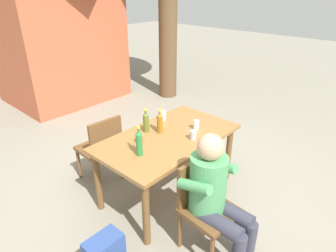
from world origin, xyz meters
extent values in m
plane|color=gray|center=(0.00, 0.00, 0.00)|extent=(24.00, 24.00, 0.00)
cube|color=olive|center=(0.00, 0.00, 0.73)|extent=(1.56, 0.89, 0.04)
cylinder|color=brown|center=(-0.70, -0.36, 0.36)|extent=(0.07, 0.07, 0.71)
cylinder|color=brown|center=(0.70, -0.36, 0.36)|extent=(0.07, 0.07, 0.71)
cylinder|color=brown|center=(-0.70, 0.36, 0.36)|extent=(0.07, 0.07, 0.71)
cylinder|color=brown|center=(0.70, 0.36, 0.36)|extent=(0.07, 0.07, 0.71)
cube|color=brown|center=(-0.35, -0.82, 0.43)|extent=(0.48, 0.48, 0.04)
cube|color=brown|center=(-0.33, -0.62, 0.66)|extent=(0.42, 0.08, 0.42)
cylinder|color=brown|center=(-0.18, -1.03, 0.21)|extent=(0.04, 0.04, 0.41)
cylinder|color=brown|center=(-0.52, -0.62, 0.21)|extent=(0.04, 0.04, 0.41)
cylinder|color=brown|center=(-0.14, -0.65, 0.21)|extent=(0.04, 0.04, 0.41)
cube|color=brown|center=(-0.35, 0.82, 0.43)|extent=(0.47, 0.47, 0.04)
cube|color=brown|center=(-0.36, 0.62, 0.66)|extent=(0.42, 0.07, 0.42)
cylinder|color=brown|center=(-0.15, 1.00, 0.21)|extent=(0.04, 0.04, 0.41)
cylinder|color=brown|center=(-0.53, 1.03, 0.21)|extent=(0.04, 0.04, 0.41)
cylinder|color=brown|center=(-0.17, 0.62, 0.21)|extent=(0.04, 0.04, 0.41)
cylinder|color=brown|center=(-0.55, 0.65, 0.21)|extent=(0.04, 0.04, 0.41)
cylinder|color=#4C935B|center=(-0.35, -0.77, 0.71)|extent=(0.32, 0.32, 0.52)
sphere|color=tan|center=(-0.35, -0.77, 1.07)|extent=(0.22, 0.22, 0.22)
cylinder|color=#383847|center=(-0.44, -0.97, 0.45)|extent=(0.14, 0.40, 0.14)
cylinder|color=#4C935B|center=(-0.54, -0.77, 0.79)|extent=(0.09, 0.31, 0.16)
cylinder|color=#383847|center=(-0.26, -0.97, 0.45)|extent=(0.14, 0.40, 0.14)
cylinder|color=#383847|center=(-0.26, -1.17, 0.23)|extent=(0.11, 0.11, 0.45)
cylinder|color=#4C935B|center=(-0.16, -0.77, 0.79)|extent=(0.09, 0.31, 0.16)
cylinder|color=#566623|center=(-0.08, 0.25, 0.85)|extent=(0.06, 0.06, 0.20)
cone|color=#566623|center=(-0.08, 0.25, 0.96)|extent=(0.06, 0.06, 0.03)
cylinder|color=#566623|center=(-0.08, 0.25, 0.99)|extent=(0.03, 0.03, 0.03)
cylinder|color=yellow|center=(-0.08, 0.25, 1.02)|extent=(0.03, 0.03, 0.02)
cylinder|color=#996019|center=(0.01, 0.13, 0.85)|extent=(0.06, 0.06, 0.20)
cone|color=#996019|center=(0.01, 0.13, 0.97)|extent=(0.06, 0.06, 0.03)
cylinder|color=#996019|center=(0.01, 0.13, 0.99)|extent=(0.03, 0.03, 0.03)
cylinder|color=yellow|center=(0.01, 0.13, 1.02)|extent=(0.03, 0.03, 0.02)
cylinder|color=#287A38|center=(-0.47, -0.05, 0.87)|extent=(0.06, 0.06, 0.22)
cone|color=#287A38|center=(-0.47, -0.05, 0.99)|extent=(0.06, 0.06, 0.03)
cylinder|color=#287A38|center=(-0.47, -0.05, 1.02)|extent=(0.03, 0.03, 0.03)
cylinder|color=yellow|center=(-0.47, -0.05, 1.05)|extent=(0.03, 0.03, 0.02)
cylinder|color=white|center=(0.34, -0.12, 0.81)|extent=(0.06, 0.06, 0.11)
cylinder|color=silver|center=(0.26, 0.32, 0.81)|extent=(0.07, 0.07, 0.11)
cylinder|color=#BC6B47|center=(-0.30, 0.12, 0.79)|extent=(0.08, 0.08, 0.08)
cylinder|color=#B2B7BC|center=(0.12, -0.25, 0.80)|extent=(0.07, 0.07, 0.10)
cylinder|color=brown|center=(2.48, 2.25, 1.59)|extent=(0.37, 0.37, 3.18)
cube|color=#B25638|center=(0.95, 3.80, 1.17)|extent=(2.12, 1.74, 2.34)
camera|label=1|loc=(-2.09, -1.89, 2.25)|focal=31.61mm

